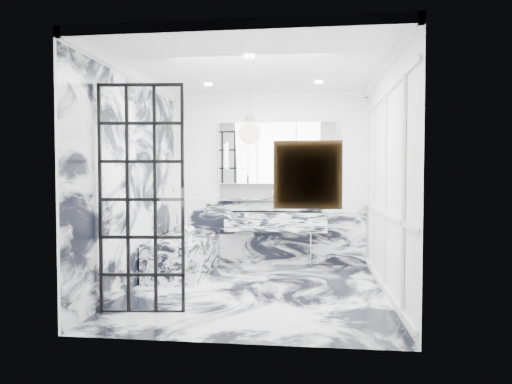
# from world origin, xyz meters

# --- Properties ---
(floor) EXTENTS (3.60, 3.60, 0.00)m
(floor) POSITION_xyz_m (0.00, 0.00, 0.00)
(floor) COLOR silver
(floor) RESTS_ON ground
(ceiling) EXTENTS (3.60, 3.60, 0.00)m
(ceiling) POSITION_xyz_m (0.00, 0.00, 2.80)
(ceiling) COLOR white
(ceiling) RESTS_ON wall_back
(wall_back) EXTENTS (3.60, 0.00, 3.60)m
(wall_back) POSITION_xyz_m (0.00, 1.80, 1.40)
(wall_back) COLOR white
(wall_back) RESTS_ON floor
(wall_front) EXTENTS (3.60, 0.00, 3.60)m
(wall_front) POSITION_xyz_m (0.00, -1.80, 1.40)
(wall_front) COLOR white
(wall_front) RESTS_ON floor
(wall_left) EXTENTS (0.00, 3.60, 3.60)m
(wall_left) POSITION_xyz_m (-1.60, 0.00, 1.40)
(wall_left) COLOR white
(wall_left) RESTS_ON floor
(wall_right) EXTENTS (0.00, 3.60, 3.60)m
(wall_right) POSITION_xyz_m (1.60, 0.00, 1.40)
(wall_right) COLOR white
(wall_right) RESTS_ON floor
(marble_clad_back) EXTENTS (3.18, 0.05, 1.05)m
(marble_clad_back) POSITION_xyz_m (0.00, 1.78, 0.53)
(marble_clad_back) COLOR silver
(marble_clad_back) RESTS_ON floor
(marble_clad_left) EXTENTS (0.02, 3.56, 2.68)m
(marble_clad_left) POSITION_xyz_m (-1.59, 0.00, 1.34)
(marble_clad_left) COLOR silver
(marble_clad_left) RESTS_ON floor
(panel_molding) EXTENTS (0.03, 3.40, 2.30)m
(panel_molding) POSITION_xyz_m (1.58, 0.00, 1.30)
(panel_molding) COLOR white
(panel_molding) RESTS_ON floor
(soap_bottle_a) EXTENTS (0.10, 0.10, 0.21)m
(soap_bottle_a) POSITION_xyz_m (0.44, 1.71, 1.19)
(soap_bottle_a) COLOR #8C5919
(soap_bottle_a) RESTS_ON ledge
(soap_bottle_b) EXTENTS (0.10, 0.10, 0.19)m
(soap_bottle_b) POSITION_xyz_m (0.56, 1.71, 1.19)
(soap_bottle_b) COLOR #4C4C51
(soap_bottle_b) RESTS_ON ledge
(soap_bottle_c) EXTENTS (0.14, 0.14, 0.15)m
(soap_bottle_c) POSITION_xyz_m (0.97, 1.71, 1.16)
(soap_bottle_c) COLOR silver
(soap_bottle_c) RESTS_ON ledge
(face_pot) EXTENTS (0.13, 0.13, 0.13)m
(face_pot) POSITION_xyz_m (0.12, 1.71, 1.17)
(face_pot) COLOR white
(face_pot) RESTS_ON ledge
(amber_bottle) EXTENTS (0.04, 0.04, 0.10)m
(amber_bottle) POSITION_xyz_m (0.68, 1.71, 1.14)
(amber_bottle) COLOR #8C5919
(amber_bottle) RESTS_ON ledge
(flower_vase) EXTENTS (0.08, 0.08, 0.12)m
(flower_vase) POSITION_xyz_m (-0.91, 0.21, 0.61)
(flower_vase) COLOR silver
(flower_vase) RESTS_ON bathtub
(crittall_door) EXTENTS (0.88, 0.13, 2.42)m
(crittall_door) POSITION_xyz_m (-1.10, -1.01, 1.21)
(crittall_door) COLOR black
(crittall_door) RESTS_ON floor
(artwork) EXTENTS (0.48, 0.05, 0.48)m
(artwork) POSITION_xyz_m (0.66, -1.76, 1.47)
(artwork) COLOR #B26412
(artwork) RESTS_ON wall_front
(pendant_light) EXTENTS (0.22, 0.22, 0.22)m
(pendant_light) POSITION_xyz_m (0.08, -1.14, 1.89)
(pendant_light) COLOR white
(pendant_light) RESTS_ON ceiling
(trough_sink) EXTENTS (1.60, 0.45, 0.30)m
(trough_sink) POSITION_xyz_m (0.15, 1.55, 0.73)
(trough_sink) COLOR silver
(trough_sink) RESTS_ON wall_back
(ledge) EXTENTS (1.90, 0.14, 0.04)m
(ledge) POSITION_xyz_m (0.15, 1.72, 1.07)
(ledge) COLOR silver
(ledge) RESTS_ON wall_back
(subway_tile) EXTENTS (1.90, 0.03, 0.23)m
(subway_tile) POSITION_xyz_m (0.15, 1.78, 1.21)
(subway_tile) COLOR white
(subway_tile) RESTS_ON wall_back
(mirror_cabinet) EXTENTS (1.90, 0.16, 1.00)m
(mirror_cabinet) POSITION_xyz_m (0.15, 1.73, 1.82)
(mirror_cabinet) COLOR white
(mirror_cabinet) RESTS_ON wall_back
(sconce_left) EXTENTS (0.07, 0.07, 0.40)m
(sconce_left) POSITION_xyz_m (-0.67, 1.63, 1.78)
(sconce_left) COLOR white
(sconce_left) RESTS_ON mirror_cabinet
(sconce_right) EXTENTS (0.07, 0.07, 0.40)m
(sconce_right) POSITION_xyz_m (0.97, 1.63, 1.78)
(sconce_right) COLOR white
(sconce_right) RESTS_ON mirror_cabinet
(bathtub) EXTENTS (0.75, 1.65, 0.55)m
(bathtub) POSITION_xyz_m (-1.18, 0.90, 0.28)
(bathtub) COLOR silver
(bathtub) RESTS_ON floor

